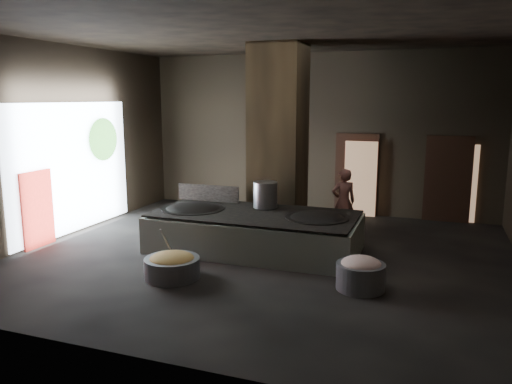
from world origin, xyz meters
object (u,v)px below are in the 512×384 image
at_px(stock_pot, 265,195).
at_px(veg_basin, 172,268).
at_px(cook, 343,202).
at_px(meat_basin, 361,276).
at_px(wok_right, 317,221).
at_px(hearth_platform, 255,233).
at_px(wok_left, 193,212).

distance_m(stock_pot, veg_basin, 2.95).
height_order(cook, meat_basin, cook).
relative_size(wok_right, meat_basin, 1.54).
bearing_deg(meat_basin, wok_right, 126.57).
bearing_deg(veg_basin, hearth_platform, 67.99).
bearing_deg(wok_left, stock_pot, 21.80).
relative_size(stock_pot, veg_basin, 0.57).
bearing_deg(wok_right, meat_basin, -53.43).
bearing_deg(hearth_platform, meat_basin, -31.60).
bearing_deg(cook, stock_pot, 14.32).
height_order(stock_pot, veg_basin, stock_pot).
relative_size(cook, veg_basin, 1.58).
bearing_deg(wok_right, veg_basin, -135.65).
height_order(wok_right, meat_basin, wok_right).
xyz_separation_m(wok_left, veg_basin, (0.60, -2.05, -0.56)).
distance_m(wok_left, meat_basin, 4.22).
bearing_deg(stock_pot, veg_basin, -108.73).
xyz_separation_m(wok_right, stock_pot, (-1.30, 0.50, 0.38)).
bearing_deg(meat_basin, cook, 105.19).
distance_m(hearth_platform, wok_left, 1.50).
relative_size(wok_left, veg_basin, 1.37).
bearing_deg(meat_basin, stock_pot, 140.15).
bearing_deg(wok_left, wok_right, 2.05).
distance_m(hearth_platform, veg_basin, 2.27).
bearing_deg(veg_basin, wok_right, 44.35).
xyz_separation_m(wok_left, wok_right, (2.80, 0.10, 0.00)).
bearing_deg(stock_pot, hearth_platform, -95.19).
bearing_deg(hearth_platform, cook, 50.22).
distance_m(hearth_platform, wok_right, 1.40).
bearing_deg(hearth_platform, veg_basin, -112.78).
distance_m(stock_pot, meat_basin, 3.30).
bearing_deg(wok_right, cook, 83.56).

